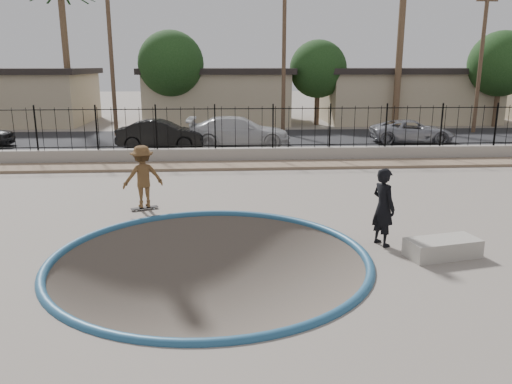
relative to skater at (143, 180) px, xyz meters
The scene contains 25 objects.
ground 9.43m from the skater, 77.48° to the left, with size 120.00×120.00×2.20m, color gray.
bowl_pit 4.56m from the skater, 63.46° to the right, with size 6.84×6.84×1.80m, color #4C433A, non-canonical shape.
coping_ring 4.56m from the skater, 63.46° to the right, with size 7.04×7.04×0.20m, color #235174.
rock_strip 6.57m from the skater, 72.14° to the left, with size 42.00×1.60×0.11m, color #8B745B.
retaining_wall 7.59m from the skater, 74.69° to the left, with size 42.00×0.45×0.60m, color gray.
fence 7.59m from the skater, 74.69° to the left, with size 40.00×0.04×1.80m.
street 14.17m from the skater, 81.88° to the left, with size 90.00×8.00×0.04m, color black.
house_west 26.88m from the skater, 118.95° to the left, with size 11.60×8.60×3.90m.
house_center 23.61m from the skater, 85.14° to the left, with size 10.60×8.60×3.90m.
house_east 28.45m from the skater, 55.75° to the left, with size 12.60×8.60×3.90m.
palm_mid 23.21m from the skater, 110.86° to the left, with size 2.30×2.30×9.30m.
palm_right 24.46m from the skater, 53.62° to the left, with size 2.30×2.30×10.30m.
utility_pole_left 16.93m from the skater, 104.04° to the left, with size 1.70×0.24×9.00m.
utility_pole_mid 17.56m from the skater, 69.45° to the left, with size 1.70×0.24×9.50m.
utility_pole_right 24.38m from the skater, 41.64° to the left, with size 1.70×0.24×9.00m.
street_tree_left 20.29m from the skater, 92.87° to the left, with size 4.32×4.32×6.36m.
street_tree_mid 23.03m from the skater, 66.81° to the left, with size 3.96×3.96×5.83m.
street_tree_right 28.51m from the skater, 42.14° to the left, with size 4.32×4.32×6.36m.
skater is the anchor object (origin of this frame).
skateboard 0.84m from the skater, 63.43° to the right, with size 0.80×0.48×0.07m.
videographer 6.87m from the skater, 29.15° to the right, with size 0.67×0.44×1.84m, color black.
concrete_ledge 8.27m from the skater, 30.40° to the right, with size 1.60×0.70×0.40m, color #A19B8F.
car_b 10.99m from the skater, 93.95° to the left, with size 1.50×4.31×1.42m, color black.
car_c 11.78m from the skater, 74.42° to the left, with size 2.13×5.25×1.52m, color silver.
car_d 17.34m from the skater, 43.79° to the left, with size 2.03×4.40×1.22m, color #92939A.
Camera 1 is at (0.31, -11.20, 4.10)m, focal length 35.00 mm.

